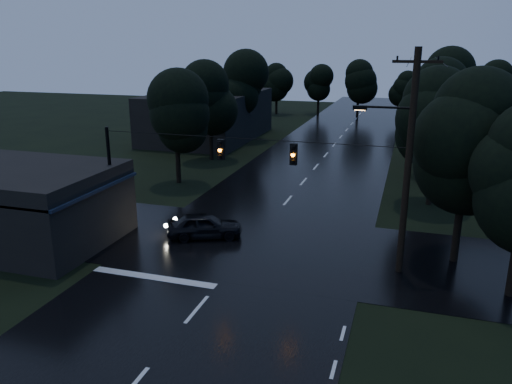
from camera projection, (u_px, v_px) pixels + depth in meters
The scene contains 17 objects.
main_road at pixel (316, 167), 42.60m from camera, with size 12.00×120.00×0.02m, color black.
cross_street at pixel (251, 245), 26.13m from camera, with size 60.00×9.00×0.02m, color black.
storefront at pixel (2, 202), 26.51m from camera, with size 12.15×7.00×4.00m.
building_far_right at pixel (491, 142), 41.62m from camera, with size 10.00×14.00×4.40m, color black.
building_far_left at pixel (208, 116), 55.04m from camera, with size 10.00×16.00×5.00m, color black.
utility_pole_main at pixel (406, 160), 21.59m from camera, with size 3.50×0.30×10.00m.
utility_pole_far at pixel (422, 131), 37.29m from camera, with size 2.00×0.30×7.50m.
anchor_pole_left at pixel (111, 183), 26.50m from camera, with size 0.18×0.18×6.00m, color black.
span_signals at pixel (256, 151), 23.55m from camera, with size 15.00×0.37×1.12m.
tree_corner_near at pixel (468, 139), 22.47m from camera, with size 4.48×4.48×9.44m.
tree_left_a at pixel (176, 113), 36.36m from camera, with size 3.92×3.92×8.26m.
tree_left_b at pixel (210, 97), 43.74m from camera, with size 4.20×4.20×8.85m.
tree_left_c at pixel (241, 84), 52.95m from camera, with size 4.48×4.48×9.44m.
tree_right_a at pixel (437, 119), 31.10m from camera, with size 4.20×4.20×8.85m.
tree_right_b at pixel (442, 100), 38.14m from camera, with size 4.48×4.48×9.44m.
tree_right_c at pixel (445, 85), 47.01m from camera, with size 4.76×4.76×10.03m.
car at pixel (205, 225), 26.92m from camera, with size 1.61×4.01×1.37m, color black.
Camera 1 is at (7.48, -11.08, 10.09)m, focal length 35.00 mm.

